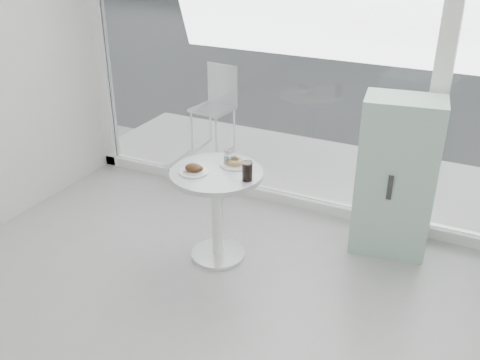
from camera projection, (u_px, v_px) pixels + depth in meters
The scene contains 11 objects.
storefront at pixel (342, 27), 4.31m from camera, with size 5.00×0.14×3.00m.
main_table at pixel (217, 197), 4.17m from camera, with size 0.72×0.72×0.77m.
patio_deck at pixel (343, 175), 5.73m from camera, with size 5.60×1.60×0.05m, color beige.
street at pixel (464, 12), 15.54m from camera, with size 40.00×24.00×0.00m, color #3C3C3C.
mint_cabinet at pixel (396, 177), 4.25m from camera, with size 0.65×0.49×1.30m.
patio_chair at pixel (217, 102), 6.16m from camera, with size 0.47×0.47×0.96m.
plate_fritter at pixel (194, 169), 4.04m from camera, with size 0.23×0.23×0.07m.
plate_donut at pixel (235, 163), 4.16m from camera, with size 0.24×0.24×0.06m.
water_tumbler_a at pixel (228, 159), 4.16m from camera, with size 0.07×0.07×0.11m.
water_tumbler_b at pixel (232, 159), 4.15m from camera, with size 0.07×0.07×0.12m.
cola_glass at pixel (247, 171), 3.90m from camera, with size 0.08×0.08×0.15m.
Camera 1 is at (1.29, -1.32, 2.52)m, focal length 40.00 mm.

